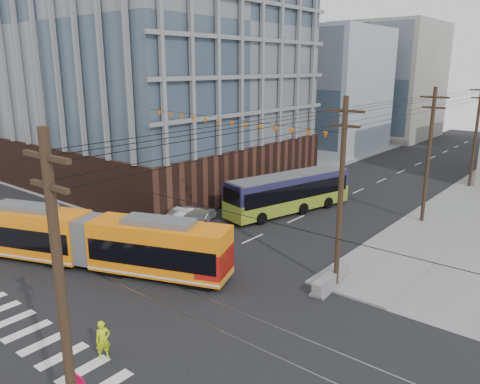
# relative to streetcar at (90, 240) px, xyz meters

# --- Properties ---
(ground) EXTENTS (160.00, 160.00, 0.00)m
(ground) POSITION_rel_streetcar_xyz_m (5.06, -3.56, -1.79)
(ground) COLOR slate
(office_building) EXTENTS (30.00, 25.00, 28.60)m
(office_building) POSITION_rel_streetcar_xyz_m (-16.94, 19.44, 12.51)
(office_building) COLOR #381E16
(office_building) RESTS_ON ground
(bg_bldg_nw_near) EXTENTS (18.00, 16.00, 18.00)m
(bg_bldg_nw_near) POSITION_rel_streetcar_xyz_m (-11.94, 48.44, 7.21)
(bg_bldg_nw_near) COLOR #8C99A5
(bg_bldg_nw_near) RESTS_ON ground
(bg_bldg_nw_far) EXTENTS (16.00, 18.00, 20.00)m
(bg_bldg_nw_far) POSITION_rel_streetcar_xyz_m (-8.94, 68.44, 8.21)
(bg_bldg_nw_far) COLOR gray
(bg_bldg_nw_far) RESTS_ON ground
(utility_pole_near) EXTENTS (0.30, 0.30, 11.00)m
(utility_pole_near) POSITION_rel_streetcar_xyz_m (13.56, -9.56, 3.71)
(utility_pole_near) COLOR black
(utility_pole_near) RESTS_ON ground
(streetcar) EXTENTS (18.23, 9.13, 3.57)m
(streetcar) POSITION_rel_streetcar_xyz_m (0.00, 0.00, 0.00)
(streetcar) COLOR orange
(streetcar) RESTS_ON ground
(city_bus) EXTENTS (5.77, 12.67, 3.51)m
(city_bus) POSITION_rel_streetcar_xyz_m (3.38, 17.85, -0.03)
(city_bus) COLOR #211E46
(city_bus) RESTS_ON ground
(parked_car_silver) EXTENTS (1.87, 4.87, 1.58)m
(parked_car_silver) POSITION_rel_streetcar_xyz_m (-0.95, 9.85, -1.00)
(parked_car_silver) COLOR #B3B8C0
(parked_car_silver) RESTS_ON ground
(parked_car_white) EXTENTS (2.36, 4.92, 1.38)m
(parked_car_white) POSITION_rel_streetcar_xyz_m (0.01, 16.54, -1.09)
(parked_car_white) COLOR #BFB0B1
(parked_car_white) RESTS_ON ground
(parked_car_grey) EXTENTS (3.10, 5.17, 1.34)m
(parked_car_grey) POSITION_rel_streetcar_xyz_m (-0.35, 20.14, -1.11)
(parked_car_grey) COLOR slate
(parked_car_grey) RESTS_ON ground
(pedestrian) EXTENTS (0.64, 0.76, 1.79)m
(pedestrian) POSITION_rel_streetcar_xyz_m (9.02, -5.46, -0.89)
(pedestrian) COLOR #C0DF12
(pedestrian) RESTS_ON ground
(jersey_barrier) EXTENTS (1.19, 4.05, 0.80)m
(jersey_barrier) POSITION_rel_streetcar_xyz_m (13.36, 7.28, -1.39)
(jersey_barrier) COLOR gray
(jersey_barrier) RESTS_ON ground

